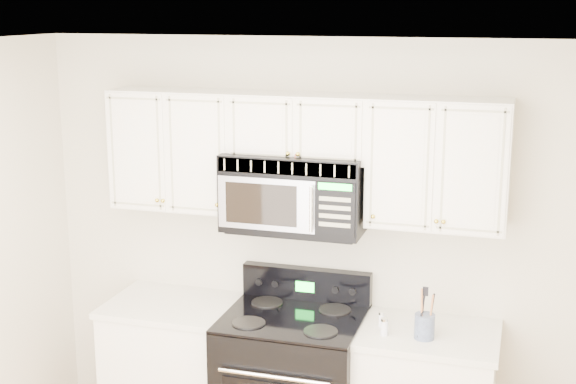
% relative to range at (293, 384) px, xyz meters
% --- Properties ---
extents(room, '(3.51, 3.51, 2.61)m').
position_rel_range_xyz_m(room, '(-0.00, -1.40, 0.82)').
color(room, '#9D6E3E').
rests_on(room, ground).
extents(base_cabinet_left, '(0.86, 0.65, 0.92)m').
position_rel_range_xyz_m(base_cabinet_left, '(-0.80, 0.04, -0.06)').
color(base_cabinet_left, silver).
rests_on(base_cabinet_left, ground).
extents(range, '(0.84, 0.76, 1.14)m').
position_rel_range_xyz_m(range, '(0.00, 0.00, 0.00)').
color(range, black).
rests_on(range, ground).
extents(upper_cabinets, '(2.44, 0.37, 0.75)m').
position_rel_range_xyz_m(upper_cabinets, '(-0.00, 0.19, 1.45)').
color(upper_cabinets, silver).
rests_on(upper_cabinets, ground).
extents(microwave, '(0.85, 0.47, 0.47)m').
position_rel_range_xyz_m(microwave, '(-0.03, 0.14, 1.20)').
color(microwave, black).
rests_on(microwave, ground).
extents(utensil_crock, '(0.12, 0.12, 0.31)m').
position_rel_range_xyz_m(utensil_crock, '(0.80, -0.07, 0.52)').
color(utensil_crock, slate).
rests_on(utensil_crock, base_cabinet_right).
extents(shaker_salt, '(0.04, 0.04, 0.09)m').
position_rel_range_xyz_m(shaker_salt, '(0.54, 0.04, 0.48)').
color(shaker_salt, silver).
rests_on(shaker_salt, base_cabinet_right).
extents(shaker_pepper, '(0.04, 0.04, 0.10)m').
position_rel_range_xyz_m(shaker_pepper, '(0.58, -0.09, 0.49)').
color(shaker_pepper, silver).
rests_on(shaker_pepper, base_cabinet_right).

